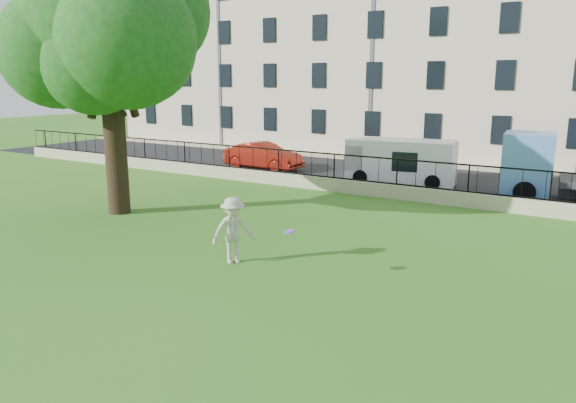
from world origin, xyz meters
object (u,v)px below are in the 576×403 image
Objects in this scene: red_sedan at (263,156)px; white_van at (401,162)px; man at (233,230)px; frisbee at (289,232)px; tree at (106,25)px.

white_van is at bearing -90.49° from red_sedan.
man is 0.41× the size of red_sedan.
man is at bearing 172.41° from frisbee.
white_van is (-0.42, 13.87, 0.13)m from man.
red_sedan is (-8.55, 13.87, -0.19)m from man.
tree is 9.92m from man.
man is at bearing -96.13° from white_van.
red_sedan is at bearing 126.75° from frisbee.
red_sedan is (-1.05, 11.37, -6.18)m from tree.
white_van is (7.08, 11.37, -5.86)m from tree.
white_van reaches higher than red_sedan.
red_sedan is at bearing 95.27° from tree.
tree reaches higher than red_sedan.
frisbee is at bearing -143.74° from red_sedan.
tree is 11.41m from frisbee.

